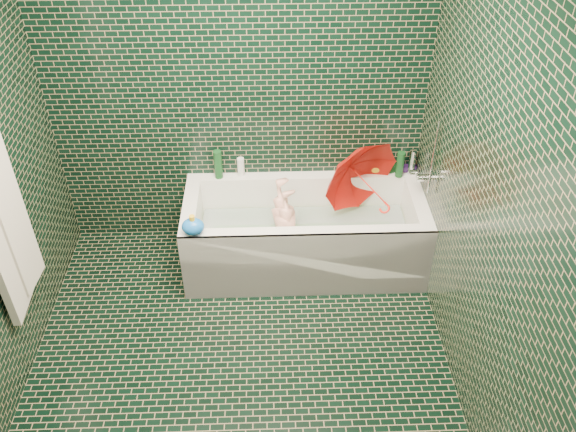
{
  "coord_description": "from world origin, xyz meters",
  "views": [
    {
      "loc": [
        0.21,
        -2.37,
        3.08
      ],
      "look_at": [
        0.32,
        0.82,
        0.58
      ],
      "focal_mm": 38.0,
      "sensor_mm": 36.0,
      "label": 1
    }
  ],
  "objects_px": {
    "child": "(288,232)",
    "rubber_duck": "(376,168)",
    "umbrella": "(369,186)",
    "bath_toy": "(193,226)",
    "bathtub": "(304,240)"
  },
  "relations": [
    {
      "from": "umbrella",
      "to": "child",
      "type": "bearing_deg",
      "value": 165.91
    },
    {
      "from": "rubber_duck",
      "to": "bathtub",
      "type": "bearing_deg",
      "value": -165.63
    },
    {
      "from": "bathtub",
      "to": "child",
      "type": "bearing_deg",
      "value": -170.04
    },
    {
      "from": "child",
      "to": "rubber_duck",
      "type": "xyz_separation_m",
      "value": [
        0.67,
        0.38,
        0.28
      ]
    },
    {
      "from": "umbrella",
      "to": "rubber_duck",
      "type": "distance_m",
      "value": 0.29
    },
    {
      "from": "child",
      "to": "rubber_duck",
      "type": "bearing_deg",
      "value": 108.04
    },
    {
      "from": "umbrella",
      "to": "bath_toy",
      "type": "xyz_separation_m",
      "value": [
        -1.2,
        -0.4,
        -0.01
      ]
    },
    {
      "from": "child",
      "to": "bath_toy",
      "type": "bearing_deg",
      "value": -76.64
    },
    {
      "from": "rubber_duck",
      "to": "bath_toy",
      "type": "xyz_separation_m",
      "value": [
        -1.29,
        -0.67,
        0.02
      ]
    },
    {
      "from": "rubber_duck",
      "to": "bath_toy",
      "type": "height_order",
      "value": "bath_toy"
    },
    {
      "from": "bathtub",
      "to": "umbrella",
      "type": "height_order",
      "value": "umbrella"
    },
    {
      "from": "umbrella",
      "to": "rubber_duck",
      "type": "xyz_separation_m",
      "value": [
        0.1,
        0.27,
        -0.03
      ]
    },
    {
      "from": "umbrella",
      "to": "bath_toy",
      "type": "height_order",
      "value": "umbrella"
    },
    {
      "from": "child",
      "to": "rubber_duck",
      "type": "distance_m",
      "value": 0.82
    },
    {
      "from": "child",
      "to": "umbrella",
      "type": "distance_m",
      "value": 0.66
    }
  ]
}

